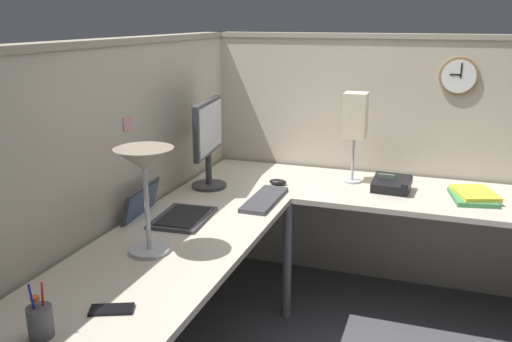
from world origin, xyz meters
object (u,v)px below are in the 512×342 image
at_px(laptop, 164,213).
at_px(wall_clock, 459,76).
at_px(keyboard, 264,199).
at_px(office_phone, 393,185).
at_px(pen_cup, 40,321).
at_px(cell_phone, 112,309).
at_px(desk_lamp_paper, 355,118).
at_px(computer_mouse, 278,182).
at_px(desk_lamp_dome, 145,168).
at_px(monitor, 208,137).
at_px(book_stack, 473,196).

relative_size(laptop, wall_clock, 1.84).
height_order(keyboard, office_phone, office_phone).
relative_size(pen_cup, wall_clock, 0.82).
bearing_deg(cell_phone, desk_lamp_paper, -39.89).
height_order(computer_mouse, pen_cup, pen_cup).
xyz_separation_m(computer_mouse, desk_lamp_dome, (-1.07, 0.24, 0.35)).
bearing_deg(desk_lamp_paper, desk_lamp_dome, 153.44).
relative_size(computer_mouse, wall_clock, 0.47).
distance_m(keyboard, computer_mouse, 0.31).
distance_m(computer_mouse, desk_lamp_paper, 0.58).
height_order(keyboard, cell_phone, keyboard).
distance_m(keyboard, cell_phone, 1.23).
height_order(office_phone, desk_lamp_paper, desk_lamp_paper).
bearing_deg(monitor, keyboard, -109.50).
relative_size(computer_mouse, office_phone, 0.48).
bearing_deg(pen_cup, desk_lamp_dome, 0.11).
xyz_separation_m(laptop, computer_mouse, (0.69, -0.37, -0.01)).
relative_size(pen_cup, book_stack, 0.55).
height_order(pen_cup, wall_clock, wall_clock).
distance_m(monitor, desk_lamp_paper, 0.85).
xyz_separation_m(monitor, book_stack, (0.26, -1.43, -0.27)).
bearing_deg(cell_phone, desk_lamp_dome, -8.62).
bearing_deg(desk_lamp_dome, laptop, 19.41).
bearing_deg(cell_phone, keyboard, -29.56).
bearing_deg(office_phone, pen_cup, 154.18).
bearing_deg(keyboard, laptop, 134.85).
bearing_deg(desk_lamp_dome, book_stack, -48.32).
relative_size(keyboard, office_phone, 1.98).
distance_m(laptop, computer_mouse, 0.79).
xyz_separation_m(keyboard, computer_mouse, (0.31, 0.02, 0.01)).
xyz_separation_m(monitor, cell_phone, (-1.35, -0.24, -0.29)).
xyz_separation_m(cell_phone, book_stack, (1.62, -1.19, 0.02)).
bearing_deg(computer_mouse, monitor, 115.69).
bearing_deg(desk_lamp_paper, keyboard, 143.08).
distance_m(book_stack, wall_clock, 0.71).
bearing_deg(wall_clock, keyboard, 129.70).
xyz_separation_m(keyboard, book_stack, (0.40, -1.05, 0.01)).
relative_size(computer_mouse, desk_lamp_dome, 0.23).
relative_size(office_phone, desk_lamp_paper, 0.41).
height_order(desk_lamp_dome, book_stack, desk_lamp_dome).
distance_m(keyboard, desk_lamp_paper, 0.74).
distance_m(cell_phone, desk_lamp_paper, 1.84).
bearing_deg(laptop, office_phone, -52.14).
distance_m(desk_lamp_dome, book_stack, 1.78).
bearing_deg(cell_phone, laptop, -6.42).
relative_size(monitor, office_phone, 2.30).
height_order(book_stack, wall_clock, wall_clock).
height_order(monitor, computer_mouse, monitor).
distance_m(laptop, keyboard, 0.55).
bearing_deg(wall_clock, book_stack, -161.06).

